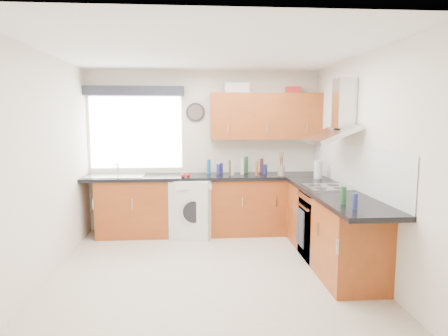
{
  "coord_description": "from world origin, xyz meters",
  "views": [
    {
      "loc": [
        -0.15,
        -4.5,
        1.78
      ],
      "look_at": [
        0.25,
        0.85,
        1.1
      ],
      "focal_mm": 32.0,
      "sensor_mm": 36.0,
      "label": 1
    }
  ],
  "objects": [
    {
      "name": "base_cab_corner",
      "position": [
        1.5,
        1.5,
        0.43
      ],
      "size": [
        0.6,
        0.6,
        0.86
      ],
      "primitive_type": "cube",
      "color": "brown",
      "rests_on": "ground_plane"
    },
    {
      "name": "oven",
      "position": [
        1.5,
        0.3,
        0.42
      ],
      "size": [
        0.56,
        0.58,
        0.85
      ],
      "primitive_type": "cube",
      "color": "black",
      "rests_on": "ground_plane"
    },
    {
      "name": "bottle_1",
      "position": [
        1.35,
        -0.64,
        1.0
      ],
      "size": [
        0.06,
        0.06,
        0.18
      ],
      "primitive_type": "cylinder",
      "color": "#1B4B23",
      "rests_on": "worktop_right"
    },
    {
      "name": "wall_back",
      "position": [
        0.0,
        1.8,
        1.25
      ],
      "size": [
        3.6,
        0.02,
        2.5
      ],
      "primitive_type": "cube",
      "color": "silver",
      "rests_on": "ground_plane"
    },
    {
      "name": "bottle_0",
      "position": [
        1.38,
        -0.88,
        0.99
      ],
      "size": [
        0.05,
        0.05,
        0.15
      ],
      "primitive_type": "cylinder",
      "color": "navy",
      "rests_on": "worktop_right"
    },
    {
      "name": "jar_7",
      "position": [
        0.66,
        1.7,
        1.04
      ],
      "size": [
        0.06,
        0.06,
        0.26
      ],
      "primitive_type": "cylinder",
      "color": "#1C5126",
      "rests_on": "worktop_back"
    },
    {
      "name": "jar_5",
      "position": [
        0.07,
        1.64,
        1.02
      ],
      "size": [
        0.06,
        0.06,
        0.22
      ],
      "primitive_type": "cylinder",
      "color": "navy",
      "rests_on": "worktop_back"
    },
    {
      "name": "splashback",
      "position": [
        1.79,
        0.3,
        1.18
      ],
      "size": [
        0.01,
        3.0,
        0.54
      ],
      "primitive_type": "cube",
      "color": "white",
      "rests_on": "wall_right"
    },
    {
      "name": "kitchen_roll",
      "position": [
        1.62,
        1.05,
        1.04
      ],
      "size": [
        0.14,
        0.14,
        0.25
      ],
      "primitive_type": "cylinder",
      "rotation": [
        0.0,
        0.0,
        0.24
      ],
      "color": "silver",
      "rests_on": "worktop_right"
    },
    {
      "name": "wall_front",
      "position": [
        0.0,
        -1.8,
        1.25
      ],
      "size": [
        3.6,
        0.02,
        2.5
      ],
      "primitive_type": "cube",
      "color": "silver",
      "rests_on": "ground_plane"
    },
    {
      "name": "wall_right",
      "position": [
        1.8,
        0.0,
        1.25
      ],
      "size": [
        0.02,
        3.6,
        2.5
      ],
      "primitive_type": "cube",
      "color": "silver",
      "rests_on": "ground_plane"
    },
    {
      "name": "casserole",
      "position": [
        0.5,
        1.72,
        2.23
      ],
      "size": [
        0.38,
        0.28,
        0.16
      ],
      "primitive_type": "cube",
      "rotation": [
        0.0,
        0.0,
        0.04
      ],
      "color": "silver",
      "rests_on": "upper_cabinets"
    },
    {
      "name": "wall_left",
      "position": [
        -1.8,
        0.0,
        1.25
      ],
      "size": [
        0.02,
        3.6,
        2.5
      ],
      "primitive_type": "cube",
      "color": "silver",
      "rests_on": "ground_plane"
    },
    {
      "name": "jar_6",
      "position": [
        0.93,
        1.53,
        0.99
      ],
      "size": [
        0.07,
        0.07,
        0.15
      ],
      "primitive_type": "cylinder",
      "color": "navy",
      "rests_on": "worktop_back"
    },
    {
      "name": "base_cab_back",
      "position": [
        -0.1,
        1.51,
        0.43
      ],
      "size": [
        3.0,
        0.58,
        0.86
      ],
      "primitive_type": "cube",
      "color": "brown",
      "rests_on": "ground_plane"
    },
    {
      "name": "window_blind",
      "position": [
        -1.05,
        1.7,
        2.18
      ],
      "size": [
        1.5,
        0.18,
        0.14
      ],
      "primitive_type": "cube",
      "color": "#25262F",
      "rests_on": "wall_back"
    },
    {
      "name": "worktop_back",
      "position": [
        0.0,
        1.5,
        0.89
      ],
      "size": [
        3.6,
        0.62,
        0.05
      ],
      "primitive_type": "cube",
      "color": "black",
      "rests_on": "base_cab_back"
    },
    {
      "name": "jar_3",
      "position": [
        0.91,
        1.69,
        1.02
      ],
      "size": [
        0.05,
        0.05,
        0.22
      ],
      "primitive_type": "cylinder",
      "color": "#501C20",
      "rests_on": "worktop_back"
    },
    {
      "name": "window",
      "position": [
        -1.05,
        1.79,
        1.55
      ],
      "size": [
        1.4,
        0.02,
        1.1
      ],
      "primitive_type": "cube",
      "color": "silver",
      "rests_on": "wall_back"
    },
    {
      "name": "extractor_hood",
      "position": [
        1.6,
        0.3,
        1.77
      ],
      "size": [
        0.52,
        0.78,
        0.66
      ],
      "primitive_type": null,
      "color": "#B7B7B7",
      "rests_on": "wall_right"
    },
    {
      "name": "utensil_pot",
      "position": [
        1.15,
        1.35,
        0.98
      ],
      "size": [
        0.11,
        0.11,
        0.15
      ],
      "primitive_type": "cylinder",
      "rotation": [
        0.0,
        0.0,
        -0.08
      ],
      "color": "#7B6959",
      "rests_on": "worktop_back"
    },
    {
      "name": "jar_2",
      "position": [
        0.22,
        1.59,
        0.99
      ],
      "size": [
        0.06,
        0.06,
        0.15
      ],
      "primitive_type": "cylinder",
      "color": "navy",
      "rests_on": "worktop_back"
    },
    {
      "name": "tomato_cluster",
      "position": [
        -0.29,
        1.3,
        0.94
      ],
      "size": [
        0.14,
        0.14,
        0.06
      ],
      "primitive_type": null,
      "rotation": [
        0.0,
        0.0,
        -0.05
      ],
      "color": "#B11B0B",
      "rests_on": "worktop_back"
    },
    {
      "name": "hob_plate",
      "position": [
        1.5,
        0.3,
        0.92
      ],
      "size": [
        0.52,
        0.52,
        0.01
      ],
      "primitive_type": "cube",
      "color": "#B7B7B7",
      "rests_on": "worktop_right"
    },
    {
      "name": "ceiling",
      "position": [
        0.0,
        0.0,
        2.5
      ],
      "size": [
        3.6,
        3.6,
        0.02
      ],
      "primitive_type": "cube",
      "color": "white",
      "rests_on": "wall_back"
    },
    {
      "name": "jar_8",
      "position": [
        0.42,
        1.47,
        0.97
      ],
      "size": [
        0.05,
        0.05,
        0.13
      ],
      "primitive_type": "cylinder",
      "color": "#B5AD9A",
      "rests_on": "worktop_back"
    },
    {
      "name": "worktop_right",
      "position": [
        1.5,
        0.0,
        0.89
      ],
      "size": [
        0.62,
        2.42,
        0.05
      ],
      "primitive_type": "cube",
      "color": "black",
      "rests_on": "base_cab_right"
    },
    {
      "name": "jar_1",
      "position": [
        0.58,
        1.54,
        1.03
      ],
      "size": [
        0.06,
        0.06,
        0.23
      ],
      "primitive_type": "cylinder",
      "color": "#BBB19F",
      "rests_on": "worktop_back"
    },
    {
      "name": "jar_10",
      "position": [
        0.91,
        1.7,
        1.02
      ],
      "size": [
        0.05,
        0.05,
        0.23
      ],
      "primitive_type": "cylinder",
      "color": "#163E1C",
      "rests_on": "worktop_back"
    },
    {
      "name": "washing_machine",
      "position": [
        -0.16,
        1.4,
        0.43
      ],
      "size": [
        0.74,
        0.73,
        0.87
      ],
      "primitive_type": "cube",
      "rotation": [
        0.0,
        0.0,
        -0.31
      ],
      "color": "silver",
      "rests_on": "ground_plane"
    },
    {
      "name": "jar_9",
      "position": [
        0.37,
        1.36,
        1.03
      ],
      "size": [
        0.04,
        0.04,
        0.24
      ],
      "primitive_type": "cylinder",
      "color": "#3E3322",
      "rests_on": "worktop_back"
    },
    {
      "name": "ground_plane",
      "position": [
        0.0,
        0.0,
        0.0
      ],
      "size": [
        3.6,
        3.6,
        0.0
      ],
      "primitive_type": "plane",
      "color": "beige"
    },
    {
      "name": "jar_0",
      "position": [
        0.78,
        1.4,
        1.02
      ],
      "size": [
        0.04,
        0.04,
        0.23
      ],
      "primitive_type": "cylinder",
      "color": "brown",
      "rests_on": "worktop_back"
    },
    {
      "name": "upper_cabinets",
      "position": [
        0.95,
        1.62,
        1.8
      ],
      "size": [
        1.7,
        0.35,
        0.7
      ],
      "primitive_type": "cube",
      "color": "brown",
      "rests_on": "wall_back"
    },
    {
      "name": "sink",
      "position": [
        -1.33,
        1.5,
        0.95
      ],
      "size": [
        0.84,
        0.46,
        0.1
      ],
      "primitive_type": null,
      "color": "#B7B7B7",
      "rests_on": "worktop_back"
    },
    {
      "name": "base_cab_right",
      "position": [
        1.51,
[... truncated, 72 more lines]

